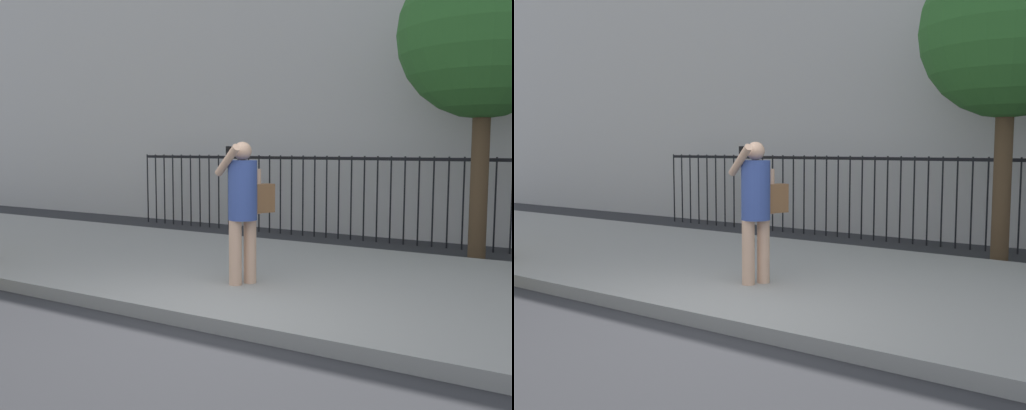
% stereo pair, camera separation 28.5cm
% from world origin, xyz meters
% --- Properties ---
extents(ground_plane, '(60.00, 60.00, 0.00)m').
position_xyz_m(ground_plane, '(0.00, 0.00, 0.00)').
color(ground_plane, '#28282B').
extents(sidewalk, '(28.00, 4.40, 0.15)m').
position_xyz_m(sidewalk, '(0.00, 2.20, 0.07)').
color(sidewalk, gray).
rests_on(sidewalk, ground).
extents(iron_fence, '(12.03, 0.04, 1.60)m').
position_xyz_m(iron_fence, '(0.00, 5.90, 1.02)').
color(iron_fence, black).
rests_on(iron_fence, ground).
extents(pedestrian_on_phone, '(0.58, 0.72, 1.67)m').
position_xyz_m(pedestrian_on_phone, '(-0.39, 1.34, 1.12)').
color(pedestrian_on_phone, tan).
rests_on(pedestrian_on_phone, sidewalk).
extents(street_tree_near, '(2.63, 2.63, 4.83)m').
position_xyz_m(street_tree_near, '(1.53, 5.15, 3.49)').
color(street_tree_near, '#4C3823').
rests_on(street_tree_near, ground).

